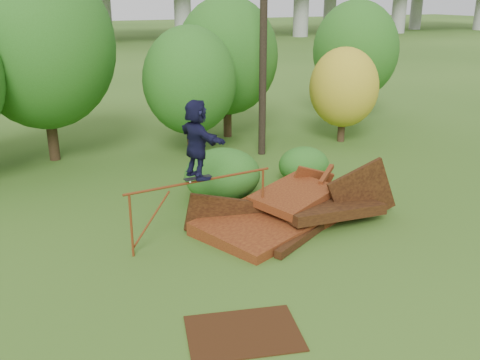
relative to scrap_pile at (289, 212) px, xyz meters
name	(u,v)px	position (x,y,z in m)	size (l,w,h in m)	color
ground	(307,266)	(-0.84, -2.31, -0.33)	(240.00, 240.00, 0.00)	#2D5116
scrap_pile	(289,212)	(0.00, 0.00, 0.00)	(5.99, 3.78, 2.11)	#44160C
grind_rail	(201,193)	(-2.55, 0.05, 0.94)	(3.97, 0.43, 1.63)	#6B2E10
skateboard	(198,178)	(-2.62, 0.05, 1.36)	(0.72, 0.25, 0.07)	black
skater	(197,139)	(-2.62, 0.05, 2.35)	(1.80, 0.57, 1.94)	black
flat_plate	(243,333)	(-3.32, -4.05, -0.31)	(2.09, 1.49, 0.03)	#331A0B
tree_1	(42,46)	(-5.09, 8.97, 3.89)	(5.18, 5.18, 7.20)	black
tree_2	(190,81)	(-0.18, 7.24, 2.59)	(3.51, 3.51, 4.94)	black
tree_3	(227,56)	(2.28, 9.39, 3.16)	(4.30, 4.30, 5.96)	black
tree_4	(344,87)	(6.34, 6.58, 1.97)	(2.87, 2.87, 3.96)	black
tree_5	(356,50)	(9.28, 9.87, 3.06)	(4.10, 4.10, 5.76)	black
shrub_left	(222,175)	(-0.96, 2.40, 0.48)	(2.33, 2.15, 1.61)	#265416
shrub_right	(304,165)	(2.13, 2.75, 0.27)	(1.70, 1.56, 1.20)	#265416
utility_pole	(263,24)	(2.40, 6.31, 4.59)	(1.40, 0.28, 9.69)	black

